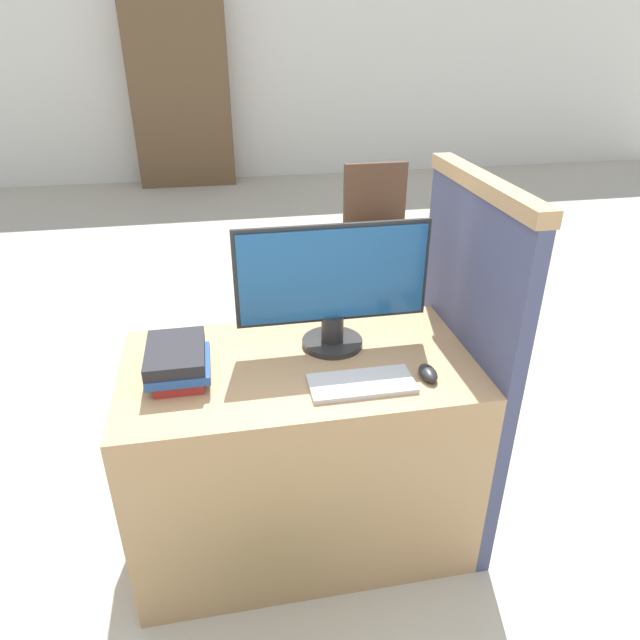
% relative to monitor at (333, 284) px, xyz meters
% --- Properties ---
extents(ground_plane, '(20.00, 20.00, 0.00)m').
position_rel_monitor_xyz_m(ground_plane, '(-0.13, -0.42, -0.99)').
color(ground_plane, '#BCB7A8').
extents(wall_back, '(12.00, 0.06, 2.80)m').
position_rel_monitor_xyz_m(wall_back, '(-0.13, 5.70, 0.41)').
color(wall_back, white).
rests_on(wall_back, ground_plane).
extents(desk, '(1.16, 0.65, 0.76)m').
position_rel_monitor_xyz_m(desk, '(-0.13, -0.10, -0.61)').
color(desk, tan).
rests_on(desk, ground_plane).
extents(carrel_divider, '(0.07, 0.75, 1.33)m').
position_rel_monitor_xyz_m(carrel_divider, '(0.47, -0.05, -0.31)').
color(carrel_divider, '#474C70').
rests_on(carrel_divider, ground_plane).
extents(monitor, '(0.65, 0.21, 0.44)m').
position_rel_monitor_xyz_m(monitor, '(0.00, 0.00, 0.00)').
color(monitor, '#282828').
rests_on(monitor, desk).
extents(keyboard, '(0.33, 0.15, 0.02)m').
position_rel_monitor_xyz_m(keyboard, '(0.04, -0.27, -0.22)').
color(keyboard, silver).
rests_on(keyboard, desk).
extents(mouse, '(0.05, 0.10, 0.04)m').
position_rel_monitor_xyz_m(mouse, '(0.25, -0.26, -0.21)').
color(mouse, '#262626').
rests_on(mouse, desk).
extents(book_stack, '(0.19, 0.26, 0.10)m').
position_rel_monitor_xyz_m(book_stack, '(-0.52, -0.11, -0.17)').
color(book_stack, '#B72D28').
rests_on(book_stack, desk).
extents(far_chair, '(0.44, 0.44, 0.92)m').
position_rel_monitor_xyz_m(far_chair, '(0.73, 1.93, -0.47)').
color(far_chair, '#4C3323').
rests_on(far_chair, ground_plane).
extents(bookshelf_far, '(1.11, 0.32, 2.03)m').
position_rel_monitor_xyz_m(bookshelf_far, '(-0.64, 5.46, 0.03)').
color(bookshelf_far, brown).
rests_on(bookshelf_far, ground_plane).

